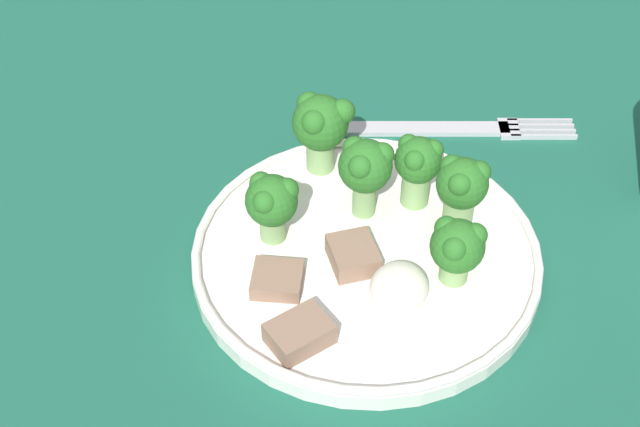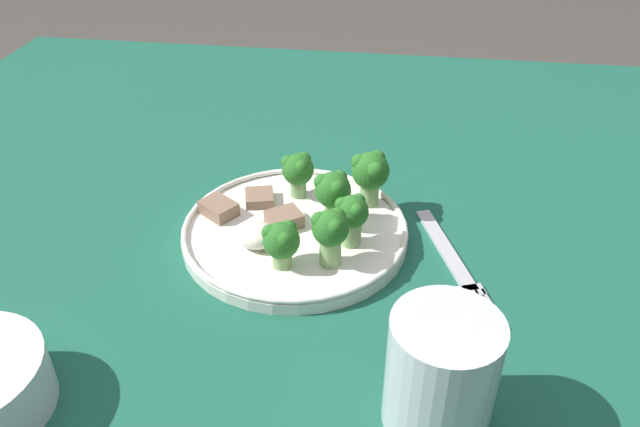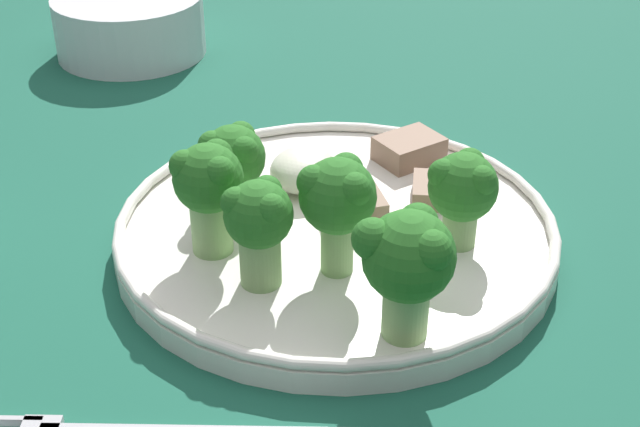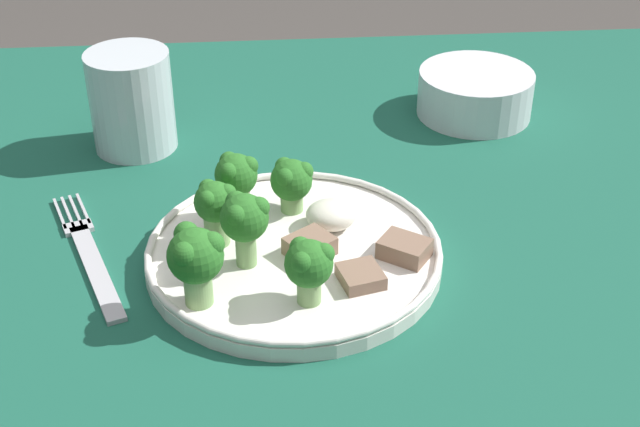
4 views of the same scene
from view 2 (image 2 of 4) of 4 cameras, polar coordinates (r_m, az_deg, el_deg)
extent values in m
cube|color=#195642|center=(0.70, 0.52, -1.23)|extent=(1.25, 1.04, 0.03)
cylinder|color=brown|center=(1.44, -19.88, -0.78)|extent=(0.06, 0.06, 0.71)
cylinder|color=white|center=(0.65, -2.29, -1.83)|extent=(0.24, 0.24, 0.01)
torus|color=white|center=(0.65, -2.30, -1.19)|extent=(0.24, 0.24, 0.01)
cube|color=#B2B2B7|center=(0.65, 11.35, -3.15)|extent=(0.06, 0.13, 0.00)
cube|color=#B2B2B7|center=(0.61, 13.69, -6.95)|extent=(0.03, 0.02, 0.00)
cube|color=#B2B2B7|center=(0.59, 13.81, -8.77)|extent=(0.02, 0.05, 0.00)
cube|color=#B2B2B7|center=(0.59, 14.41, -8.65)|extent=(0.02, 0.05, 0.00)
cube|color=#B2B2B7|center=(0.59, 15.01, -8.53)|extent=(0.02, 0.05, 0.00)
cube|color=#B2B2B7|center=(0.59, 15.60, -8.42)|extent=(0.02, 0.05, 0.00)
cylinder|color=silver|center=(0.47, 11.00, -14.16)|extent=(0.08, 0.08, 0.10)
cylinder|color=silver|center=(0.48, 10.75, -15.65)|extent=(0.07, 0.07, 0.05)
cylinder|color=#7FA866|center=(0.65, 1.15, 0.11)|extent=(0.02, 0.02, 0.03)
sphere|color=#286B23|center=(0.63, 1.18, 2.18)|extent=(0.04, 0.04, 0.04)
sphere|color=#286B23|center=(0.63, 0.18, 2.90)|extent=(0.02, 0.02, 0.02)
sphere|color=#286B23|center=(0.62, 1.60, 2.32)|extent=(0.02, 0.02, 0.02)
sphere|color=#286B23|center=(0.64, 1.79, 3.24)|extent=(0.02, 0.02, 0.02)
cylinder|color=#7FA866|center=(0.60, -3.48, -4.07)|extent=(0.02, 0.02, 0.02)
sphere|color=#286B23|center=(0.59, -3.55, -2.48)|extent=(0.04, 0.04, 0.04)
sphere|color=#286B23|center=(0.58, -4.60, -1.76)|extent=(0.02, 0.02, 0.02)
sphere|color=#286B23|center=(0.57, -3.23, -2.44)|extent=(0.02, 0.02, 0.02)
sphere|color=#286B23|center=(0.59, -2.91, -1.37)|extent=(0.02, 0.02, 0.02)
cylinder|color=#7FA866|center=(0.60, 0.95, -3.44)|extent=(0.02, 0.02, 0.03)
sphere|color=#286B23|center=(0.58, 0.97, -1.33)|extent=(0.04, 0.04, 0.04)
sphere|color=#286B23|center=(0.58, -0.06, -0.61)|extent=(0.02, 0.02, 0.02)
sphere|color=#286B23|center=(0.57, 1.40, -1.26)|extent=(0.02, 0.02, 0.02)
sphere|color=#286B23|center=(0.58, 1.60, -0.22)|extent=(0.02, 0.02, 0.02)
cylinder|color=#7FA866|center=(0.70, -2.00, 2.43)|extent=(0.02, 0.02, 0.02)
sphere|color=#286B23|center=(0.69, -2.03, 4.06)|extent=(0.04, 0.04, 0.04)
sphere|color=#286B23|center=(0.69, -2.93, 4.70)|extent=(0.02, 0.02, 0.02)
sphere|color=#286B23|center=(0.67, -1.73, 4.23)|extent=(0.02, 0.02, 0.02)
sphere|color=#286B23|center=(0.69, -1.49, 4.99)|extent=(0.02, 0.02, 0.02)
cylinder|color=#7FA866|center=(0.69, 4.53, 1.91)|extent=(0.02, 0.02, 0.03)
sphere|color=#286B23|center=(0.67, 4.64, 3.93)|extent=(0.04, 0.04, 0.04)
sphere|color=#286B23|center=(0.67, 3.62, 4.69)|extent=(0.02, 0.02, 0.02)
sphere|color=#286B23|center=(0.66, 5.14, 4.11)|extent=(0.02, 0.02, 0.02)
sphere|color=#286B23|center=(0.68, 5.25, 5.02)|extent=(0.02, 0.02, 0.02)
cylinder|color=#7FA866|center=(0.62, 2.88, -1.73)|extent=(0.02, 0.02, 0.03)
sphere|color=#286B23|center=(0.61, 2.95, 0.17)|extent=(0.03, 0.03, 0.03)
sphere|color=#286B23|center=(0.61, 2.04, 0.83)|extent=(0.01, 0.01, 0.01)
sphere|color=#286B23|center=(0.60, 3.36, 0.26)|extent=(0.01, 0.01, 0.01)
sphere|color=#286B23|center=(0.61, 3.50, 1.16)|extent=(0.01, 0.01, 0.01)
cube|color=#846651|center=(0.65, -3.29, -0.51)|extent=(0.04, 0.04, 0.02)
cube|color=#846651|center=(0.70, -5.46, 1.67)|extent=(0.04, 0.04, 0.01)
cube|color=#846651|center=(0.68, -9.25, 0.47)|extent=(0.05, 0.04, 0.02)
ellipsoid|color=silver|center=(0.63, -5.76, -2.00)|extent=(0.04, 0.04, 0.02)
camera|label=1|loc=(0.65, -50.72, 28.67)|focal=50.00mm
camera|label=3|loc=(0.72, 32.57, 19.58)|focal=50.00mm
camera|label=4|loc=(1.10, 5.29, 35.73)|focal=50.00mm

